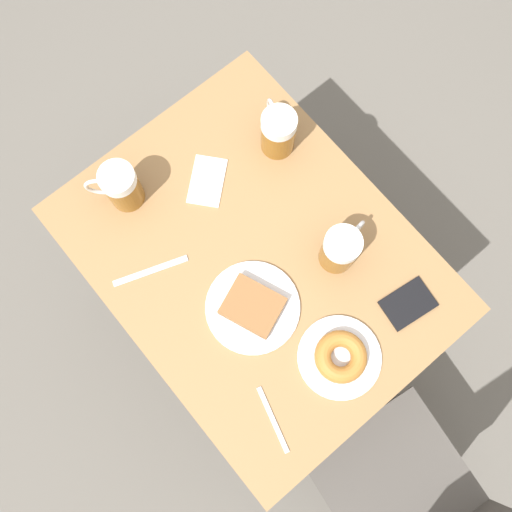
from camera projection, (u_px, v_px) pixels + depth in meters
ground_plane at (256, 306)px, 2.20m from camera, size 8.00×8.00×0.00m
table at (256, 265)px, 1.53m from camera, size 0.73×0.96×0.77m
plate_with_cake at (253, 307)px, 1.41m from camera, size 0.24×0.24×0.04m
plate_with_donut at (340, 357)px, 1.37m from camera, size 0.21×0.21×0.05m
beer_mug_left at (121, 186)px, 1.43m from camera, size 0.12×0.11×0.14m
beer_mug_center at (278, 131)px, 1.46m from camera, size 0.09×0.13×0.14m
beer_mug_right at (341, 249)px, 1.39m from camera, size 0.14×0.09×0.14m
napkin_folded at (207, 181)px, 1.50m from camera, size 0.16×0.15×0.00m
fork at (273, 420)px, 1.36m from camera, size 0.06×0.16×0.00m
knife at (151, 271)px, 1.45m from camera, size 0.19×0.08×0.00m
passport_near_edge at (408, 304)px, 1.42m from camera, size 0.14×0.10×0.01m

